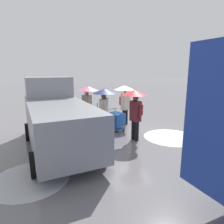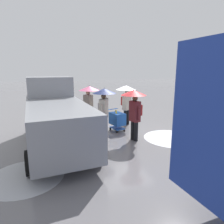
% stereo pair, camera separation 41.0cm
% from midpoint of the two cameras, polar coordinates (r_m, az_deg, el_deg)
% --- Properties ---
extents(ground_plane, '(90.00, 90.00, 0.00)m').
position_cam_midpoint_polar(ground_plane, '(9.83, 1.79, -5.08)').
color(ground_plane, slate).
extents(slush_patch_near_cluster, '(2.09, 2.09, 0.01)m').
position_cam_midpoint_polar(slush_patch_near_cluster, '(6.14, -24.32, -17.24)').
color(slush_patch_near_cluster, '#ADAFB5').
rests_on(slush_patch_near_cluster, ground).
extents(slush_patch_mid_street, '(2.35, 2.35, 0.01)m').
position_cam_midpoint_polar(slush_patch_mid_street, '(9.05, 15.37, -7.02)').
color(slush_patch_mid_street, silver).
rests_on(slush_patch_mid_street, ground).
extents(cargo_van_parked_right, '(2.31, 5.39, 2.60)m').
position_cam_midpoint_polar(cargo_van_parked_right, '(7.65, -17.13, -1.47)').
color(cargo_van_parked_right, gray).
rests_on(cargo_van_parked_right, ground).
extents(shopping_cart_vendor, '(0.69, 0.90, 1.04)m').
position_cam_midpoint_polar(shopping_cart_vendor, '(9.49, 0.13, -2.12)').
color(shopping_cart_vendor, '#1951B2').
rests_on(shopping_cart_vendor, ground).
extents(hand_dolly_boxes, '(0.68, 0.81, 1.32)m').
position_cam_midpoint_polar(hand_dolly_boxes, '(9.60, -6.64, -1.93)').
color(hand_dolly_boxes, '#515156').
rests_on(hand_dolly_boxes, ground).
extents(pedestrian_pink_side, '(1.04, 1.04, 2.15)m').
position_cam_midpoint_polar(pedestrian_pink_side, '(8.66, -3.64, 3.33)').
color(pedestrian_pink_side, black).
rests_on(pedestrian_pink_side, ground).
extents(pedestrian_black_side, '(1.04, 1.04, 2.15)m').
position_cam_midpoint_polar(pedestrian_black_side, '(10.02, -8.25, 4.42)').
color(pedestrian_black_side, black).
rests_on(pedestrian_black_side, ground).
extents(pedestrian_white_side, '(1.04, 1.04, 2.15)m').
position_cam_midpoint_polar(pedestrian_white_side, '(10.38, 2.52, 4.72)').
color(pedestrian_white_side, black).
rests_on(pedestrian_white_side, ground).
extents(pedestrian_far_side, '(1.04, 1.04, 2.15)m').
position_cam_midpoint_polar(pedestrian_far_side, '(8.12, 5.23, 2.61)').
color(pedestrian_far_side, black).
rests_on(pedestrian_far_side, ground).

